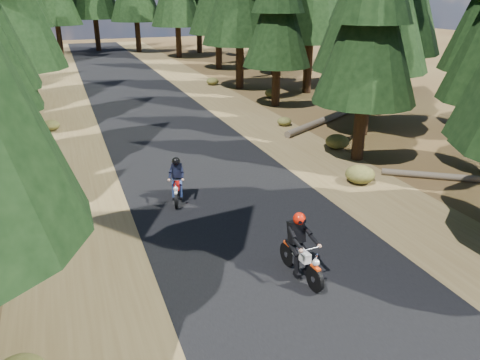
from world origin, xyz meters
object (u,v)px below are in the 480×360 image
(log_far, at_px, (437,176))
(rider_follow, at_px, (177,187))
(log_near, at_px, (322,121))
(rider_lead, at_px, (301,257))

(log_far, bearing_deg, rider_follow, -154.47)
(log_near, height_order, rider_lead, rider_lead)
(rider_lead, bearing_deg, rider_follow, -77.09)
(log_far, relative_size, rider_lead, 2.08)
(log_near, xyz_separation_m, rider_follow, (-8.94, -6.50, 0.31))
(log_far, distance_m, rider_follow, 9.08)
(log_near, bearing_deg, rider_follow, -174.31)
(rider_lead, relative_size, rider_follow, 1.10)
(rider_follow, bearing_deg, log_near, -126.76)
(rider_lead, distance_m, rider_follow, 5.39)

